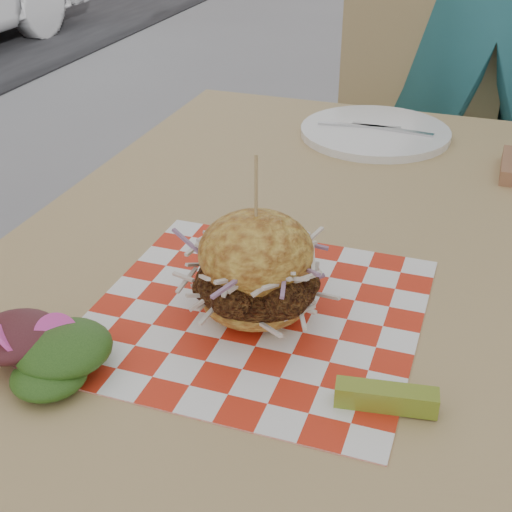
% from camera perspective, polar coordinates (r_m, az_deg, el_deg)
% --- Properties ---
extents(patio_table, '(0.80, 1.20, 0.75)m').
position_cam_1_polar(patio_table, '(0.98, 4.31, -3.19)').
color(patio_table, tan).
rests_on(patio_table, ground).
extents(patio_chair, '(0.50, 0.51, 0.95)m').
position_cam_1_polar(patio_chair, '(1.92, 11.49, 9.36)').
color(patio_chair, tan).
rests_on(patio_chair, ground).
extents(paper_liner, '(0.36, 0.36, 0.00)m').
position_cam_1_polar(paper_liner, '(0.80, 0.00, -4.57)').
color(paper_liner, red).
rests_on(paper_liner, patio_table).
extents(sandwich, '(0.17, 0.17, 0.19)m').
position_cam_1_polar(sandwich, '(0.78, 0.00, -1.31)').
color(sandwich, gold).
rests_on(sandwich, paper_liner).
extents(pickle_spear, '(0.10, 0.04, 0.02)m').
position_cam_1_polar(pickle_spear, '(0.68, 10.37, -11.07)').
color(pickle_spear, olive).
rests_on(pickle_spear, paper_liner).
extents(side_salad, '(0.14, 0.14, 0.05)m').
position_cam_1_polar(side_salad, '(0.75, -17.27, -7.88)').
color(side_salad, '#3F1419').
rests_on(side_salad, patio_table).
extents(place_setting, '(0.27, 0.27, 0.02)m').
position_cam_1_polar(place_setting, '(1.33, 9.51, 9.75)').
color(place_setting, white).
rests_on(place_setting, patio_table).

